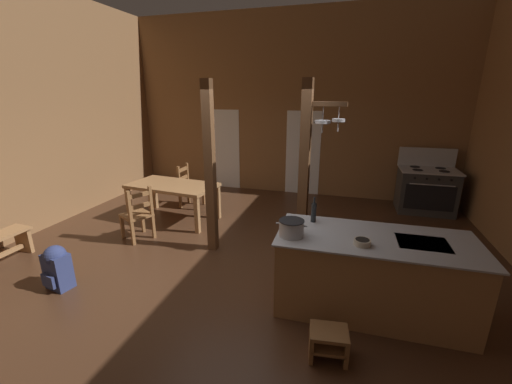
% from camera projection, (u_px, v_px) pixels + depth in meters
% --- Properties ---
extents(ground_plane, '(8.66, 8.82, 0.10)m').
position_uv_depth(ground_plane, '(233.00, 273.00, 4.62)').
color(ground_plane, '#422819').
extents(wall_back, '(8.66, 0.14, 4.30)m').
position_uv_depth(wall_back, '(289.00, 106.00, 7.71)').
color(wall_back, brown).
rests_on(wall_back, ground_plane).
extents(glazed_door_back_left, '(1.00, 0.01, 2.05)m').
position_uv_depth(glazed_door_back_left, '(221.00, 149.00, 8.44)').
color(glazed_door_back_left, white).
rests_on(glazed_door_back_left, ground_plane).
extents(glazed_panel_back_right, '(0.84, 0.01, 2.05)m').
position_uv_depth(glazed_panel_back_right, '(303.00, 153.00, 7.87)').
color(glazed_panel_back_right, white).
rests_on(glazed_panel_back_right, ground_plane).
extents(kitchen_island, '(2.17, 0.99, 0.92)m').
position_uv_depth(kitchen_island, '(372.00, 274.00, 3.66)').
color(kitchen_island, '#9E7044').
rests_on(kitchen_island, ground_plane).
extents(stove_range, '(1.15, 0.83, 1.32)m').
position_uv_depth(stove_range, '(426.00, 190.00, 6.79)').
color(stove_range, '#303030').
rests_on(stove_range, ground_plane).
extents(support_post_with_pot_rack, '(0.61, 0.23, 2.65)m').
position_uv_depth(support_post_with_pot_rack, '(306.00, 168.00, 4.60)').
color(support_post_with_pot_rack, brown).
rests_on(support_post_with_pot_rack, ground_plane).
extents(support_post_center, '(0.14, 0.14, 2.65)m').
position_uv_depth(support_post_center, '(210.00, 170.00, 4.87)').
color(support_post_center, brown).
rests_on(support_post_center, ground_plane).
extents(step_stool, '(0.39, 0.32, 0.30)m').
position_uv_depth(step_stool, '(328.00, 341.00, 3.05)').
color(step_stool, brown).
rests_on(step_stool, ground_plane).
extents(dining_table, '(1.79, 1.08, 0.74)m').
position_uv_depth(dining_table, '(173.00, 188.00, 6.29)').
color(dining_table, '#9E7044').
rests_on(dining_table, ground_plane).
extents(ladderback_chair_near_window, '(0.44, 0.44, 0.95)m').
position_uv_depth(ladderback_chair_near_window, '(189.00, 187.00, 7.10)').
color(ladderback_chair_near_window, brown).
rests_on(ladderback_chair_near_window, ground_plane).
extents(ladderback_chair_by_post, '(0.59, 0.59, 0.95)m').
position_uv_depth(ladderback_chair_by_post, '(138.00, 215.00, 5.47)').
color(ladderback_chair_by_post, brown).
rests_on(ladderback_chair_by_post, ground_plane).
extents(backpack, '(0.35, 0.34, 0.60)m').
position_uv_depth(backpack, '(57.00, 266.00, 4.11)').
color(backpack, navy).
rests_on(backpack, ground_plane).
extents(stockpot_on_counter, '(0.35, 0.28, 0.18)m').
position_uv_depth(stockpot_on_counter, '(291.00, 228.00, 3.54)').
color(stockpot_on_counter, '#A8AAB2').
rests_on(stockpot_on_counter, kitchen_island).
extents(mixing_bowl_on_counter, '(0.18, 0.18, 0.06)m').
position_uv_depth(mixing_bowl_on_counter, '(362.00, 242.00, 3.34)').
color(mixing_bowl_on_counter, '#B2A893').
rests_on(mixing_bowl_on_counter, kitchen_island).
extents(bottle_tall_on_counter, '(0.06, 0.06, 0.32)m').
position_uv_depth(bottle_tall_on_counter, '(314.00, 212.00, 3.92)').
color(bottle_tall_on_counter, '#1E2328').
rests_on(bottle_tall_on_counter, kitchen_island).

